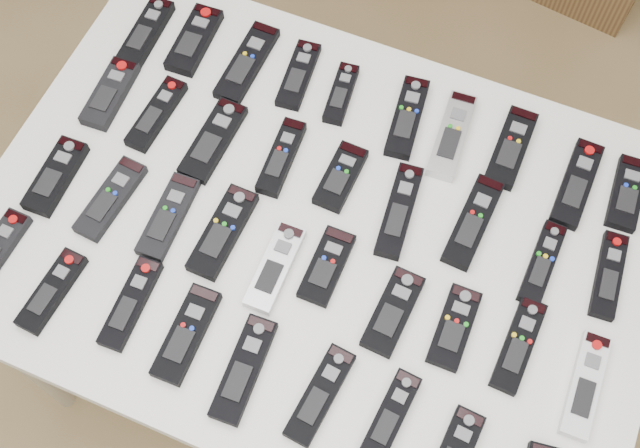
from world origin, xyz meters
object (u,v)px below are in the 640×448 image
at_px(remote_2, 247,63).
at_px(remote_22, 223,232).
at_px(remote_21, 168,217).
at_px(remote_35, 390,417).
at_px(remote_8, 577,184).
at_px(remote_12, 213,140).
at_px(remote_6, 452,136).
at_px(remote_11, 157,114).
at_px(remote_5, 407,117).
at_px(remote_19, 56,176).
at_px(remote_25, 393,312).
at_px(remote_10, 110,93).
at_px(remote_30, 52,291).
at_px(remote_20, 111,199).
at_px(remote_27, 518,345).
at_px(remote_32, 187,334).
at_px(remote_13, 281,157).
at_px(remote_17, 542,263).
at_px(remote_31, 131,303).
at_px(remote_23, 275,267).
at_px(remote_26, 454,327).
at_px(remote_34, 320,395).
at_px(table, 320,242).
at_px(remote_24, 327,266).
at_px(remote_15, 399,211).
at_px(remote_1, 194,40).
at_px(remote_4, 341,94).
at_px(remote_3, 299,75).
at_px(remote_0, 146,33).
at_px(remote_18, 609,275).
at_px(remote_9, 627,193).
at_px(remote_33, 244,369).
at_px(remote_14, 341,177).
at_px(remote_16, 473,222).

distance_m(remote_2, remote_22, 0.38).
height_order(remote_21, remote_35, remote_35).
bearing_deg(remote_8, remote_12, -163.56).
bearing_deg(remote_6, remote_11, -166.19).
distance_m(remote_5, remote_19, 0.68).
bearing_deg(remote_25, remote_10, 165.98).
relative_size(remote_10, remote_30, 1.00).
bearing_deg(remote_20, remote_27, 6.36).
xyz_separation_m(remote_32, remote_35, (0.37, 0.00, -0.00)).
relative_size(remote_13, remote_17, 1.00).
distance_m(remote_21, remote_31, 0.18).
xyz_separation_m(remote_30, remote_35, (0.63, 0.03, 0.00)).
relative_size(remote_2, remote_23, 1.15).
distance_m(remote_11, remote_30, 0.40).
bearing_deg(remote_6, remote_26, -74.61).
height_order(remote_27, remote_34, same).
distance_m(table, remote_6, 0.33).
distance_m(remote_24, remote_34, 0.23).
bearing_deg(remote_20, remote_15, 24.71).
height_order(remote_30, remote_35, remote_35).
bearing_deg(remote_24, remote_27, -1.42).
xyz_separation_m(remote_1, remote_19, (-0.10, -0.39, 0.00)).
distance_m(remote_4, remote_31, 0.58).
relative_size(remote_3, remote_15, 0.85).
bearing_deg(remote_0, remote_18, -11.08).
height_order(remote_9, remote_33, remote_33).
relative_size(remote_1, remote_22, 0.91).
xyz_separation_m(remote_23, remote_27, (0.44, 0.03, -0.00)).
bearing_deg(remote_3, remote_15, -41.71).
distance_m(remote_8, remote_34, 0.63).
bearing_deg(remote_2, remote_31, -85.67).
bearing_deg(remote_6, remote_25, -90.79).
distance_m(remote_10, remote_30, 0.42).
distance_m(remote_15, remote_20, 0.54).
bearing_deg(remote_3, remote_31, -103.75).
bearing_deg(remote_11, remote_10, 179.15).
bearing_deg(remote_34, remote_31, -177.50).
height_order(remote_2, remote_10, remote_10).
height_order(remote_11, remote_18, remote_11).
height_order(remote_0, remote_4, remote_0).
xyz_separation_m(table, remote_25, (0.18, -0.10, 0.07)).
height_order(remote_4, remote_13, remote_13).
bearing_deg(remote_21, remote_11, 120.89).
bearing_deg(remote_11, remote_31, -66.03).
distance_m(remote_13, remote_23, 0.23).
bearing_deg(remote_0, remote_33, -51.31).
bearing_deg(remote_14, remote_33, -89.67).
xyz_separation_m(remote_16, remote_26, (0.03, -0.20, -0.00)).
relative_size(remote_5, remote_35, 1.14).
xyz_separation_m(remote_3, remote_21, (-0.09, -0.39, 0.00)).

